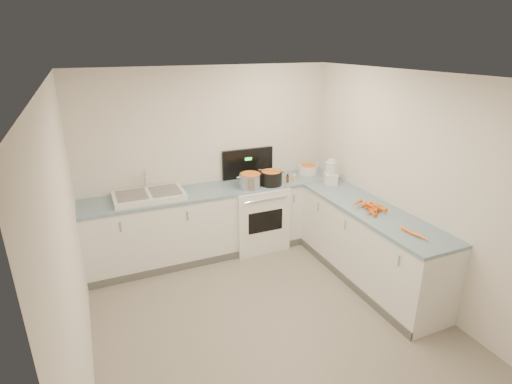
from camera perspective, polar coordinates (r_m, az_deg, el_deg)
name	(u,v)px	position (r m, az deg, el deg)	size (l,w,h in m)	color
floor	(271,323)	(4.43, 2.21, -18.18)	(3.50, 4.00, 0.00)	gray
ceiling	(275,77)	(3.46, 2.80, 16.08)	(3.50, 4.00, 0.00)	silver
wall_back	(210,160)	(5.53, -6.59, 4.53)	(3.50, 2.50, 0.00)	silver
wall_front	(443,360)	(2.42, 25.11, -20.86)	(3.50, 2.50, 0.00)	silver
wall_left	(71,251)	(3.46, -24.90, -7.60)	(4.00, 2.50, 0.00)	silver
wall_right	(416,189)	(4.75, 21.84, 0.41)	(4.00, 2.50, 0.00)	silver
counter_back	(219,220)	(5.53, -5.34, -4.04)	(3.50, 0.62, 0.94)	white
counter_right	(369,245)	(5.06, 15.86, -7.26)	(0.62, 2.20, 0.94)	white
stove	(256,214)	(5.69, -0.03, -3.16)	(0.76, 0.65, 1.36)	white
sink	(149,195)	(5.16, -15.06, -0.46)	(0.86, 0.52, 0.31)	white
steel_pot	(250,181)	(5.32, -0.83, 1.51)	(0.30, 0.30, 0.22)	silver
black_pot	(271,179)	(5.44, 2.17, 1.90)	(0.29, 0.29, 0.21)	black
wooden_spoon	(271,171)	(5.41, 2.19, 3.06)	(0.02, 0.02, 0.36)	#AD7A47
mixing_bowl	(308,169)	(5.96, 7.45, 3.21)	(0.28, 0.28, 0.13)	white
extract_bottle	(288,179)	(5.56, 4.54, 1.87)	(0.04, 0.04, 0.10)	#593319
spice_jar	(294,178)	(5.61, 5.43, 1.95)	(0.05, 0.05, 0.09)	#E5B266
food_processor	(331,173)	(5.56, 10.62, 2.64)	(0.23, 0.25, 0.34)	white
carrot_pile	(371,207)	(4.83, 16.17, -2.09)	(0.37, 0.39, 0.09)	orange
peeled_carrots	(415,234)	(4.35, 21.76, -5.58)	(0.07, 0.35, 0.04)	orange
peelings	(132,195)	(5.11, -17.32, -0.46)	(0.20, 0.28, 0.01)	tan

